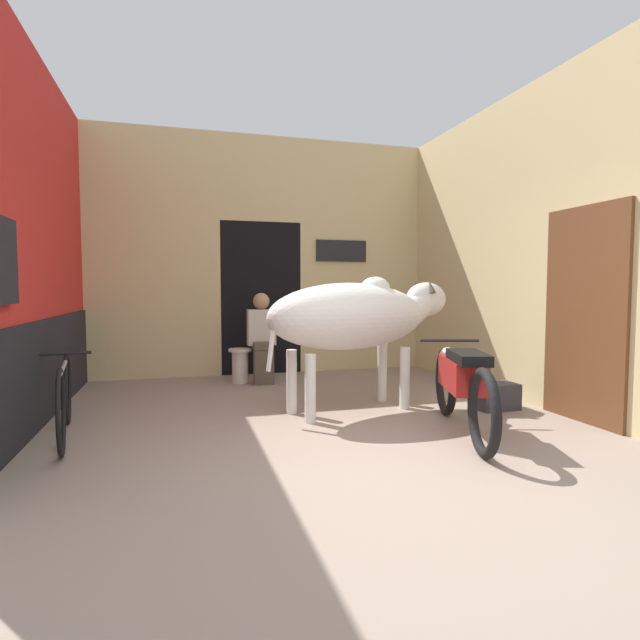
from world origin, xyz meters
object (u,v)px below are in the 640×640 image
Objects in this scene: bicycle at (65,397)px; crate at (495,396)px; motorcycle_near at (462,383)px; plastic_stool at (240,365)px; shopkeeper_seated at (262,335)px; cow at (357,316)px.

crate is at bearing -1.51° from bicycle.
motorcycle_near is 4.08× the size of plastic_stool.
motorcycle_near is at bearing -13.41° from bicycle.
motorcycle_near is at bearing -60.82° from plastic_stool.
shopkeeper_seated reaches higher than motorcycle_near.
bicycle is 1.38× the size of shopkeeper_seated.
crate is (1.46, -0.37, -0.87)m from cow.
shopkeeper_seated reaches higher than bicycle.
bicycle is (-3.41, 0.81, -0.10)m from motorcycle_near.
cow is at bearing 5.18° from bicycle.
cow is 4.89× the size of plastic_stool.
bicycle is 4.27m from crate.
plastic_stool is (-1.64, 2.94, -0.21)m from motorcycle_near.
motorcycle_near is (0.61, -1.07, -0.55)m from cow.
shopkeeper_seated is at bearing 135.45° from crate.
shopkeeper_seated is at bearing 44.71° from bicycle.
motorcycle_near reaches higher than plastic_stool.
crate is (0.85, 0.70, -0.32)m from motorcycle_near.
cow is 1.20× the size of motorcycle_near.
cow is at bearing 119.90° from motorcycle_near.
plastic_stool is at bearing 118.76° from cow.
plastic_stool is at bearing 119.18° from motorcycle_near.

